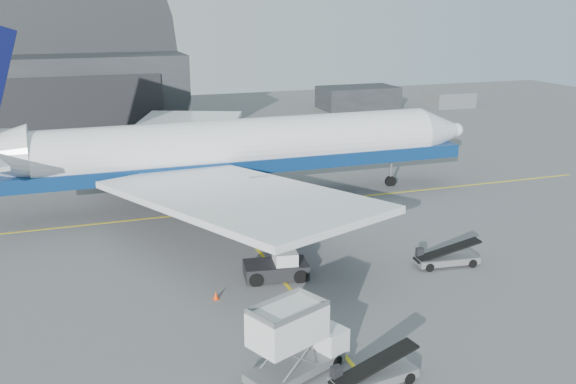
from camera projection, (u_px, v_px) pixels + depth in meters
name	position (u px, v px, depth m)	size (l,w,h in m)	color
ground	(299.00, 300.00, 41.87)	(200.00, 200.00, 0.00)	#565659
taxi_lines	(246.00, 236.00, 53.35)	(80.00, 42.12, 0.02)	yellow
distant_bldg_a	(358.00, 108.00, 119.11)	(14.00, 8.00, 4.00)	black
distant_bldg_b	(449.00, 107.00, 120.84)	(8.00, 6.00, 2.80)	slate
airliner	(222.00, 150.00, 61.00)	(53.37, 51.75, 18.73)	white
catering_truck	(295.00, 341.00, 32.78)	(6.12, 4.27, 3.96)	slate
pushback_tug	(278.00, 267.00, 45.10)	(4.74, 3.18, 2.05)	black
belt_loader_a	(373.00, 375.00, 32.30)	(4.97, 2.29, 1.86)	slate
belt_loader_b	(446.00, 258.00, 47.20)	(5.05, 2.18, 1.89)	slate
traffic_cone	(216.00, 296.00, 41.88)	(0.38, 0.38, 0.55)	#EC3407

